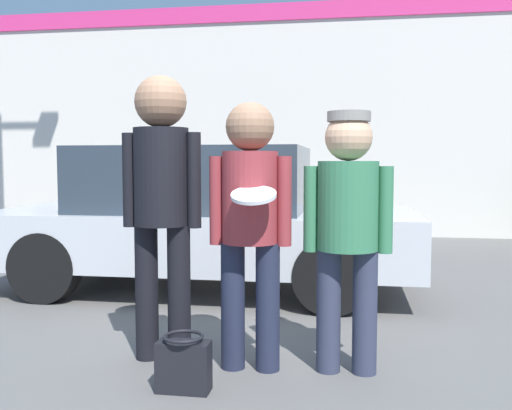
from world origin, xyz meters
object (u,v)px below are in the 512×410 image
person_middle_with_frisbee (250,213)px  parked_car_near (203,218)px  person_right (348,218)px  person_left (162,189)px  handbag (184,364)px

person_middle_with_frisbee → parked_car_near: person_middle_with_frisbee is taller
person_right → parked_car_near: bearing=124.0°
person_left → handbag: 1.12m
person_middle_with_frisbee → person_right: bearing=4.3°
parked_car_near → person_right: bearing=-56.0°
person_middle_with_frisbee → parked_car_near: size_ratio=0.39×
person_left → person_right: bearing=-1.9°
parked_car_near → handbag: bearing=-77.7°
person_left → parked_car_near: 2.21m
person_middle_with_frisbee → person_left: bearing=172.0°
person_left → handbag: (0.28, -0.49, -0.96)m
person_right → handbag: size_ratio=4.89×
person_middle_with_frisbee → parked_car_near: 2.42m
parked_car_near → handbag: parked_car_near is taller
person_middle_with_frisbee → handbag: (-0.31, -0.41, -0.83)m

